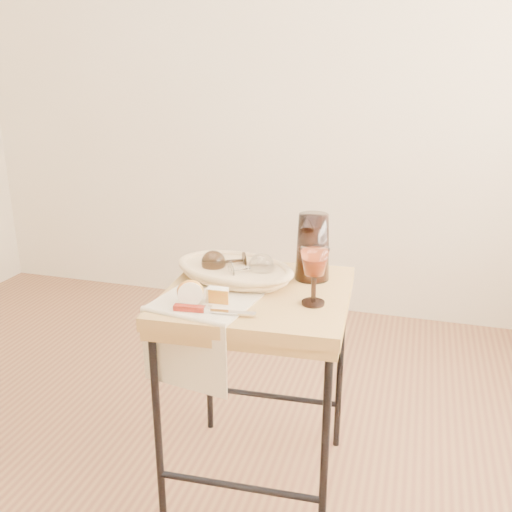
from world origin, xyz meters
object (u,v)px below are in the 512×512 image
(bread_basket, at_px, (235,272))
(table_knife, at_px, (211,309))
(goblet_lying_a, at_px, (227,262))
(side_table, at_px, (258,390))
(apple_half, at_px, (190,292))
(tea_towel, at_px, (205,301))
(wine_goblet, at_px, (314,276))
(pitcher, at_px, (313,247))
(goblet_lying_b, at_px, (249,268))

(bread_basket, relative_size, table_knife, 1.58)
(goblet_lying_a, height_order, table_knife, goblet_lying_a)
(side_table, relative_size, apple_half, 9.21)
(tea_towel, bearing_deg, wine_goblet, 22.46)
(pitcher, bearing_deg, apple_half, -145.67)
(tea_towel, distance_m, bread_basket, 0.21)
(goblet_lying_b, height_order, apple_half, goblet_lying_b)
(goblet_lying_a, relative_size, table_knife, 0.57)
(goblet_lying_a, bearing_deg, bread_basket, 122.71)
(bread_basket, height_order, apple_half, apple_half)
(goblet_lying_b, bearing_deg, tea_towel, -150.32)
(tea_towel, distance_m, apple_half, 0.06)
(side_table, xyz_separation_m, tea_towel, (-0.12, -0.14, 0.37))
(goblet_lying_b, bearing_deg, table_knife, -133.80)
(side_table, bearing_deg, pitcher, 46.26)
(goblet_lying_b, height_order, pitcher, pitcher)
(tea_towel, distance_m, pitcher, 0.41)
(wine_goblet, bearing_deg, bread_basket, 155.62)
(bread_basket, bearing_deg, apple_half, -87.02)
(goblet_lying_a, bearing_deg, pitcher, 162.24)
(side_table, xyz_separation_m, goblet_lying_a, (-0.13, 0.09, 0.42))
(side_table, xyz_separation_m, bread_basket, (-0.10, 0.07, 0.39))
(tea_towel, distance_m, goblet_lying_a, 0.23)
(goblet_lying_a, xyz_separation_m, apple_half, (-0.02, -0.26, -0.01))
(apple_half, bearing_deg, wine_goblet, -6.09)
(side_table, bearing_deg, wine_goblet, -17.98)
(wine_goblet, height_order, apple_half, wine_goblet)
(pitcher, distance_m, table_knife, 0.44)
(side_table, relative_size, bread_basket, 1.96)
(side_table, bearing_deg, goblet_lying_a, 147.09)
(table_knife, bearing_deg, bread_basket, 88.94)
(side_table, relative_size, pitcher, 2.78)
(side_table, xyz_separation_m, table_knife, (-0.08, -0.22, 0.38))
(side_table, distance_m, tea_towel, 0.41)
(tea_towel, bearing_deg, pitcher, 55.74)
(table_knife, bearing_deg, pitcher, 53.04)
(apple_half, xyz_separation_m, table_knife, (0.08, -0.05, -0.03))
(goblet_lying_b, xyz_separation_m, table_knife, (-0.03, -0.26, -0.04))
(tea_towel, height_order, pitcher, pitcher)
(apple_half, bearing_deg, goblet_lying_b, 39.21)
(tea_towel, height_order, apple_half, apple_half)
(goblet_lying_b, bearing_deg, apple_half, -154.74)
(side_table, relative_size, wine_goblet, 4.09)
(goblet_lying_b, relative_size, pitcher, 0.53)
(bread_basket, relative_size, goblet_lying_a, 2.77)
(goblet_lying_a, bearing_deg, tea_towel, 61.55)
(tea_towel, xyz_separation_m, apple_half, (-0.03, -0.03, 0.04))
(apple_half, bearing_deg, pitcher, 23.32)
(bread_basket, height_order, goblet_lying_a, goblet_lying_a)
(pitcher, bearing_deg, bread_basket, -174.07)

